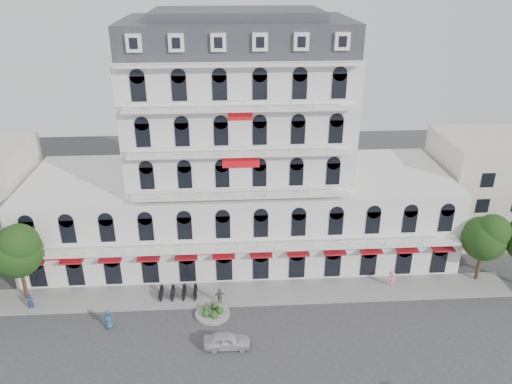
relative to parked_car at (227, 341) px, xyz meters
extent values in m
plane|color=#38383A|center=(1.69, -1.66, -0.67)|extent=(120.00, 120.00, 0.00)
cube|color=gray|center=(1.69, 7.34, -0.59)|extent=(53.00, 4.00, 0.16)
cube|color=silver|center=(1.69, 16.34, 3.83)|extent=(45.00, 14.00, 9.00)
cube|color=silver|center=(1.69, 16.34, 14.83)|extent=(22.00, 12.00, 13.00)
cube|color=#2D3035|center=(1.69, 16.34, 22.83)|extent=(21.56, 11.76, 3.00)
cube|color=#2D3035|center=(1.69, 16.34, 24.73)|extent=(15.84, 8.64, 0.80)
cube|color=#AD151F|center=(1.69, 8.84, 2.83)|extent=(40.50, 1.00, 0.15)
cube|color=red|center=(1.69, 10.22, 12.33)|extent=(3.50, 0.10, 1.40)
cube|color=beige|center=(31.69, 18.34, 5.33)|extent=(14.00, 10.00, 12.00)
cylinder|color=gray|center=(-1.31, 4.34, -0.55)|extent=(3.20, 3.20, 0.24)
cylinder|color=black|center=(-1.31, 4.34, 0.23)|extent=(0.08, 0.08, 1.40)
sphere|color=#28511B|center=(-0.61, 4.34, -0.22)|extent=(0.70, 0.70, 0.70)
sphere|color=#28511B|center=(-1.09, 5.00, -0.22)|extent=(0.70, 0.70, 0.70)
sphere|color=#28511B|center=(-1.87, 4.76, -0.22)|extent=(0.70, 0.70, 0.70)
sphere|color=#28511B|center=(-1.88, 3.94, -0.22)|extent=(0.70, 0.70, 0.70)
sphere|color=#28511B|center=(-1.11, 3.67, -0.22)|extent=(0.70, 0.70, 0.70)
cylinder|color=#382314|center=(-19.31, 7.84, 1.20)|extent=(0.36, 0.36, 3.74)
sphere|color=#133611|center=(-19.31, 7.84, 4.60)|extent=(4.76, 4.76, 4.76)
sphere|color=#133611|center=(-18.81, 7.54, 5.70)|extent=(3.74, 3.74, 3.74)
sphere|color=#133611|center=(-19.71, 8.14, 5.28)|extent=(3.40, 3.40, 3.40)
cylinder|color=#382314|center=(25.69, 8.34, 1.04)|extent=(0.36, 0.36, 3.43)
sphere|color=#133611|center=(25.69, 8.34, 4.16)|extent=(4.37, 4.37, 4.37)
sphere|color=#133611|center=(26.19, 8.04, 5.18)|extent=(3.43, 3.43, 3.43)
sphere|color=#133611|center=(25.29, 8.64, 4.79)|extent=(3.12, 3.12, 3.12)
imported|color=silver|center=(0.00, 0.00, 0.00)|extent=(3.98, 1.65, 1.35)
imported|color=#285479|center=(-10.47, 3.05, 0.27)|extent=(1.04, 0.80, 1.89)
imported|color=#57575E|center=(-0.62, 5.88, 0.22)|extent=(1.12, 0.63, 1.79)
imported|color=pink|center=(16.58, 7.65, 0.23)|extent=(1.29, 0.93, 1.80)
imported|color=navy|center=(-18.31, 6.17, 0.14)|extent=(0.71, 0.62, 1.63)
camera|label=1|loc=(0.44, -33.12, 29.05)|focal=35.00mm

